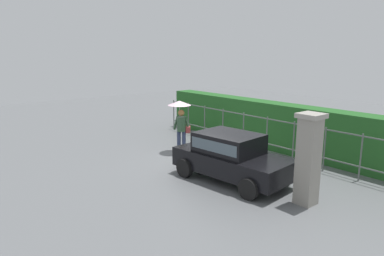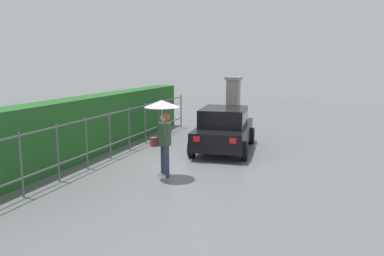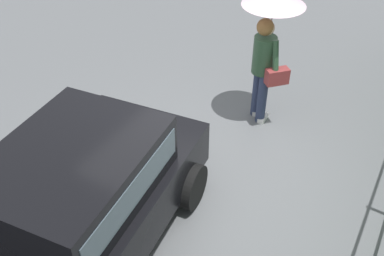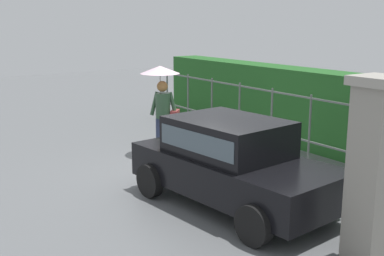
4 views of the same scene
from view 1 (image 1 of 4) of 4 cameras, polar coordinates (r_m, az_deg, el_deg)
ground_plane at (r=12.89m, az=2.25°, el=-5.52°), size 40.00×40.00×0.00m
car at (r=10.97m, az=6.29°, el=-4.38°), size 3.88×2.18×1.48m
pedestrian at (r=13.85m, az=-1.84°, el=1.98°), size 0.91×0.91×2.06m
gate_pillar at (r=9.58m, az=18.31°, el=-4.69°), size 0.60×0.60×2.42m
fence_section at (r=14.27m, az=10.11°, el=-0.51°), size 11.04×0.05×1.50m
hedge_row at (r=15.00m, az=12.65°, el=0.48°), size 11.99×0.90×1.90m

